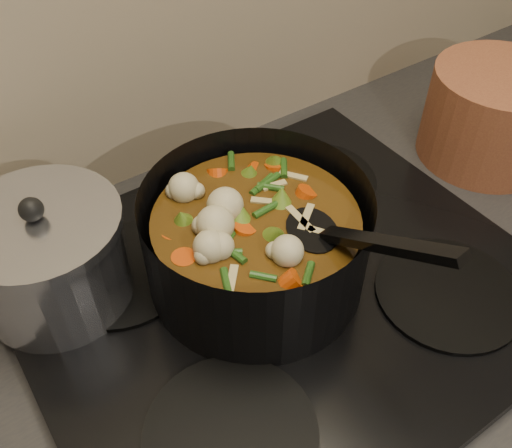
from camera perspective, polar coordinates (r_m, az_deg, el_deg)
counter at (r=1.13m, az=1.77°, el=-21.35°), size 2.64×0.64×0.91m
stovetop at (r=0.73m, az=2.57°, el=-6.42°), size 0.62×0.54×0.03m
stockpot at (r=0.68m, az=0.05°, el=-1.79°), size 0.29×0.37×0.20m
saucepan at (r=0.71m, az=-19.97°, el=-3.12°), size 0.19×0.19×0.15m
terracotta_crock at (r=0.98m, az=22.60°, el=10.00°), size 0.27×0.27×0.15m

